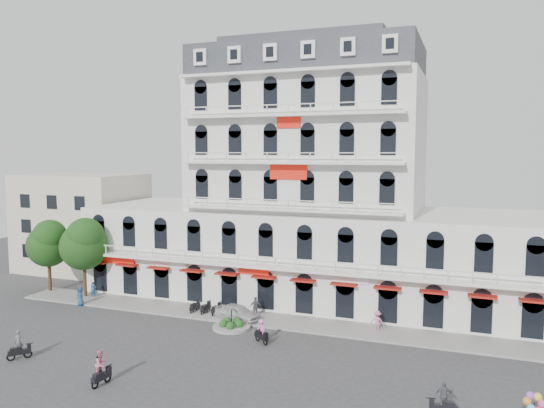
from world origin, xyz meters
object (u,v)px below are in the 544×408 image
at_px(parked_car, 238,313).
at_px(rider_northeast, 444,399).
at_px(rider_center, 261,331).
at_px(rider_southwest, 101,367).
at_px(rider_west, 19,346).

xyz_separation_m(parked_car, rider_northeast, (17.73, -11.50, 0.29)).
distance_m(rider_northeast, rider_center, 15.52).
bearing_deg(parked_car, rider_northeast, -108.58).
bearing_deg(rider_center, parked_car, 167.88).
distance_m(rider_southwest, rider_northeast, 20.81).
distance_m(rider_southwest, rider_center, 12.48).
relative_size(rider_west, rider_southwest, 0.90).
distance_m(parked_car, rider_northeast, 21.14).
bearing_deg(parked_car, rider_southwest, -176.31).
bearing_deg(rider_west, rider_northeast, -45.41).
bearing_deg(rider_northeast, rider_west, -7.18).
relative_size(parked_car, rider_west, 2.01).
xyz_separation_m(parked_car, rider_west, (-11.05, -13.42, 0.22)).
height_order(rider_west, rider_northeast, rider_west).
bearing_deg(rider_northeast, rider_southwest, -1.73).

